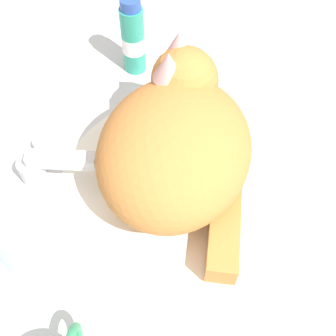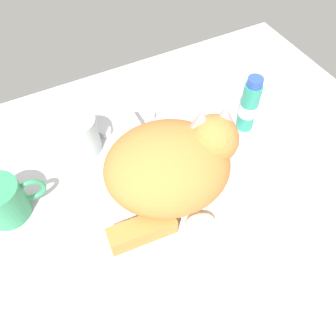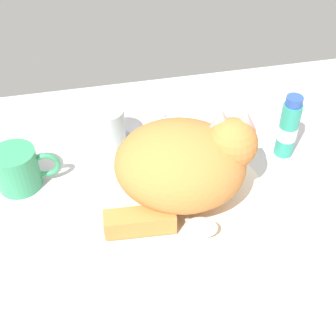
{
  "view_description": "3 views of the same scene",
  "coord_description": "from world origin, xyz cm",
  "px_view_note": "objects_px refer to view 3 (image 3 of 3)",
  "views": [
    {
      "loc": [
        -31.94,
        -0.88,
        51.82
      ],
      "look_at": [
        -1.08,
        0.75,
        5.83
      ],
      "focal_mm": 45.1,
      "sensor_mm": 36.0,
      "label": 1
    },
    {
      "loc": [
        -16.45,
        -32.18,
        56.98
      ],
      "look_at": [
        0.57,
        0.83,
        6.54
      ],
      "focal_mm": 36.0,
      "sensor_mm": 36.0,
      "label": 2
    },
    {
      "loc": [
        -14.58,
        -57.12,
        61.51
      ],
      "look_at": [
        -1.39,
        3.51,
        4.46
      ],
      "focal_mm": 48.74,
      "sensor_mm": 36.0,
      "label": 3
    }
  ],
  "objects_px": {
    "faucet": "(159,126)",
    "rinse_cup": "(107,128)",
    "coffee_mug": "(18,169)",
    "cat": "(186,163)",
    "toothpaste_bottle": "(288,128)"
  },
  "relations": [
    {
      "from": "faucet",
      "to": "toothpaste_bottle",
      "type": "bearing_deg",
      "value": -24.15
    },
    {
      "from": "cat",
      "to": "rinse_cup",
      "type": "bearing_deg",
      "value": 122.78
    },
    {
      "from": "toothpaste_bottle",
      "to": "rinse_cup",
      "type": "bearing_deg",
      "value": 163.41
    },
    {
      "from": "coffee_mug",
      "to": "rinse_cup",
      "type": "xyz_separation_m",
      "value": [
        0.18,
        0.09,
        0.0
      ]
    },
    {
      "from": "faucet",
      "to": "rinse_cup",
      "type": "height_order",
      "value": "rinse_cup"
    },
    {
      "from": "faucet",
      "to": "rinse_cup",
      "type": "relative_size",
      "value": 1.56
    },
    {
      "from": "rinse_cup",
      "to": "coffee_mug",
      "type": "bearing_deg",
      "value": -154.05
    },
    {
      "from": "faucet",
      "to": "coffee_mug",
      "type": "height_order",
      "value": "coffee_mug"
    },
    {
      "from": "coffee_mug",
      "to": "rinse_cup",
      "type": "distance_m",
      "value": 0.2
    },
    {
      "from": "faucet",
      "to": "toothpaste_bottle",
      "type": "distance_m",
      "value": 0.26
    },
    {
      "from": "cat",
      "to": "toothpaste_bottle",
      "type": "bearing_deg",
      "value": 19.48
    },
    {
      "from": "cat",
      "to": "coffee_mug",
      "type": "bearing_deg",
      "value": 161.35
    },
    {
      "from": "rinse_cup",
      "to": "toothpaste_bottle",
      "type": "relative_size",
      "value": 0.65
    },
    {
      "from": "cat",
      "to": "rinse_cup",
      "type": "relative_size",
      "value": 3.28
    },
    {
      "from": "faucet",
      "to": "toothpaste_bottle",
      "type": "relative_size",
      "value": 1.01
    }
  ]
}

